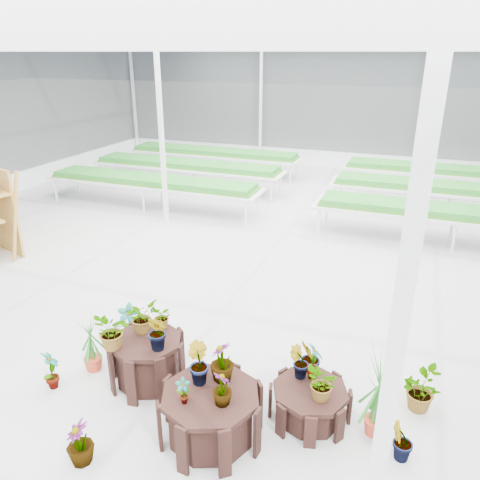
% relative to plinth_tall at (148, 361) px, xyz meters
% --- Properties ---
extents(ground_plane, '(24.00, 24.00, 0.00)m').
position_rel_plinth_tall_xyz_m(ground_plane, '(0.05, 1.80, -0.34)').
color(ground_plane, gray).
rests_on(ground_plane, ground).
extents(greenhouse_shell, '(18.00, 24.00, 4.50)m').
position_rel_plinth_tall_xyz_m(greenhouse_shell, '(0.05, 1.80, 1.91)').
color(greenhouse_shell, white).
rests_on(greenhouse_shell, ground).
extents(steel_frame, '(18.00, 24.00, 4.50)m').
position_rel_plinth_tall_xyz_m(steel_frame, '(0.05, 1.80, 1.91)').
color(steel_frame, silver).
rests_on(steel_frame, ground).
extents(nursery_benches, '(16.00, 7.00, 0.84)m').
position_rel_plinth_tall_xyz_m(nursery_benches, '(0.05, 9.00, 0.08)').
color(nursery_benches, silver).
rests_on(nursery_benches, ground).
extents(plinth_tall, '(1.09, 1.09, 0.67)m').
position_rel_plinth_tall_xyz_m(plinth_tall, '(0.00, 0.00, 0.00)').
color(plinth_tall, black).
rests_on(plinth_tall, ground).
extents(plinth_mid, '(1.32, 1.32, 0.62)m').
position_rel_plinth_tall_xyz_m(plinth_mid, '(1.20, -0.60, -0.02)').
color(plinth_mid, black).
rests_on(plinth_mid, ground).
extents(plinth_low, '(1.16, 1.16, 0.43)m').
position_rel_plinth_tall_xyz_m(plinth_low, '(2.20, 0.10, -0.12)').
color(plinth_low, black).
rests_on(plinth_low, ground).
extents(nursery_plants, '(5.01, 2.71, 1.28)m').
position_rel_plinth_tall_xyz_m(nursery_plants, '(1.18, 0.05, 0.23)').
color(nursery_plants, '#287727').
rests_on(nursery_plants, ground).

